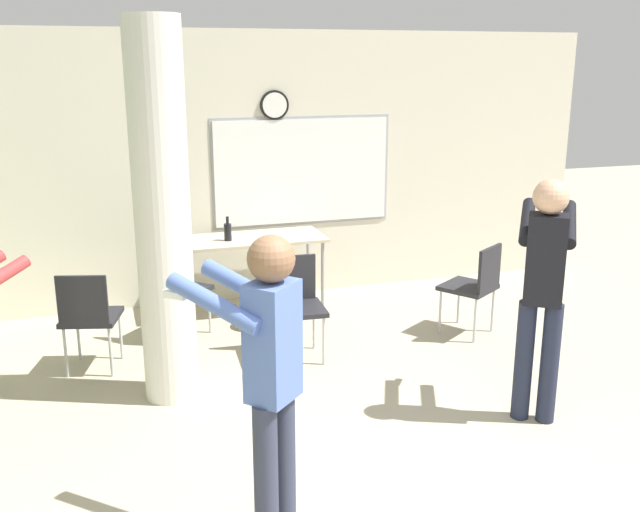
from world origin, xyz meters
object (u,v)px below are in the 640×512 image
(bottle_on_table, at_px, (228,231))
(chair_table_left, at_px, (176,286))
(chair_table_front, at_px, (296,300))
(person_playing_side, at_px, (543,282))
(chair_near_pillar, at_px, (89,313))
(chair_mid_room, at_px, (475,282))
(person_playing_front, at_px, (268,371))
(folding_table, at_px, (252,243))

(bottle_on_table, relative_size, chair_table_left, 0.28)
(chair_table_front, height_order, person_playing_side, person_playing_side)
(chair_near_pillar, distance_m, chair_mid_room, 3.42)
(bottle_on_table, distance_m, person_playing_front, 3.62)
(chair_near_pillar, height_order, chair_table_front, same)
(chair_table_front, xyz_separation_m, chair_mid_room, (1.71, -0.03, 0.00))
(person_playing_side, bearing_deg, chair_table_front, 129.54)
(bottle_on_table, height_order, chair_mid_room, bottle_on_table)
(chair_table_front, relative_size, person_playing_front, 0.51)
(folding_table, distance_m, chair_mid_room, 2.23)
(bottle_on_table, bearing_deg, chair_mid_room, -30.63)
(chair_near_pillar, height_order, chair_table_left, same)
(folding_table, xyz_separation_m, person_playing_side, (1.43, -2.85, 0.31))
(folding_table, bearing_deg, chair_table_front, -85.14)
(folding_table, bearing_deg, person_playing_side, -63.44)
(chair_near_pillar, bearing_deg, chair_table_left, 34.31)
(bottle_on_table, xyz_separation_m, person_playing_side, (1.68, -2.80, 0.16))
(chair_table_front, distance_m, person_playing_front, 2.57)
(folding_table, bearing_deg, chair_table_left, -146.78)
(folding_table, height_order, chair_table_left, chair_table_left)
(folding_table, bearing_deg, bottle_on_table, -168.10)
(chair_near_pillar, xyz_separation_m, chair_table_front, (1.70, -0.19, 0.00))
(chair_mid_room, xyz_separation_m, chair_table_left, (-2.65, 0.73, 0.00))
(folding_table, distance_m, bottle_on_table, 0.30)
(person_playing_front, bearing_deg, chair_table_front, 71.16)
(folding_table, relative_size, chair_table_left, 1.67)
(chair_table_left, bearing_deg, bottle_on_table, 40.31)
(chair_near_pillar, bearing_deg, folding_table, 33.74)
(chair_near_pillar, bearing_deg, person_playing_front, -71.00)
(chair_mid_room, relative_size, person_playing_front, 0.51)
(chair_table_front, bearing_deg, chair_near_pillar, 173.73)
(chair_table_left, bearing_deg, person_playing_side, -45.55)
(folding_table, height_order, chair_mid_room, chair_mid_room)
(folding_table, bearing_deg, chair_near_pillar, -146.26)
(bottle_on_table, distance_m, person_playing_side, 3.27)
(chair_mid_room, height_order, chair_table_left, same)
(folding_table, height_order, person_playing_side, person_playing_side)
(folding_table, distance_m, chair_table_front, 1.27)
(chair_table_front, relative_size, person_playing_side, 0.50)
(bottle_on_table, bearing_deg, person_playing_side, -59.03)
(folding_table, relative_size, chair_near_pillar, 1.67)
(chair_mid_room, bearing_deg, bottle_on_table, 149.37)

